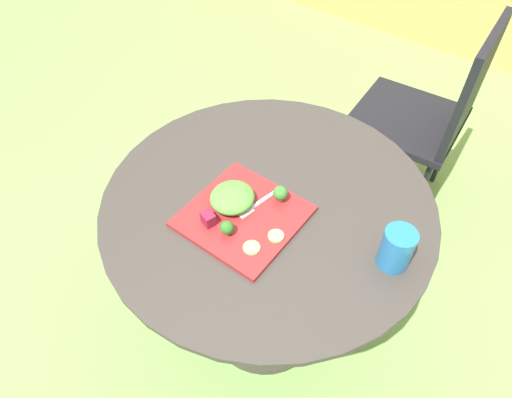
{
  "coord_description": "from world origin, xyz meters",
  "views": [
    {
      "loc": [
        0.48,
        -0.69,
        1.68
      ],
      "look_at": [
        -0.01,
        -0.05,
        0.76
      ],
      "focal_mm": 31.93,
      "sensor_mm": 36.0,
      "label": 1
    }
  ],
  "objects_px": {
    "salad_plate": "(243,216)",
    "fork": "(257,205)",
    "drinking_glass": "(396,250)",
    "patio_chair": "(433,109)"
  },
  "relations": [
    {
      "from": "salad_plate",
      "to": "fork",
      "type": "height_order",
      "value": "fork"
    },
    {
      "from": "patio_chair",
      "to": "fork",
      "type": "xyz_separation_m",
      "value": [
        -0.16,
        -1.0,
        0.21
      ]
    },
    {
      "from": "salad_plate",
      "to": "drinking_glass",
      "type": "relative_size",
      "value": 2.54
    },
    {
      "from": "patio_chair",
      "to": "drinking_glass",
      "type": "distance_m",
      "value": 0.99
    },
    {
      "from": "drinking_glass",
      "to": "patio_chair",
      "type": "bearing_deg",
      "value": 103.09
    },
    {
      "from": "drinking_glass",
      "to": "fork",
      "type": "bearing_deg",
      "value": -170.36
    },
    {
      "from": "patio_chair",
      "to": "drinking_glass",
      "type": "xyz_separation_m",
      "value": [
        0.22,
        -0.94,
        0.25
      ]
    },
    {
      "from": "fork",
      "to": "salad_plate",
      "type": "bearing_deg",
      "value": -101.12
    },
    {
      "from": "salad_plate",
      "to": "fork",
      "type": "xyz_separation_m",
      "value": [
        0.01,
        0.05,
        0.01
      ]
    },
    {
      "from": "fork",
      "to": "patio_chair",
      "type": "bearing_deg",
      "value": 81.16
    }
  ]
}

